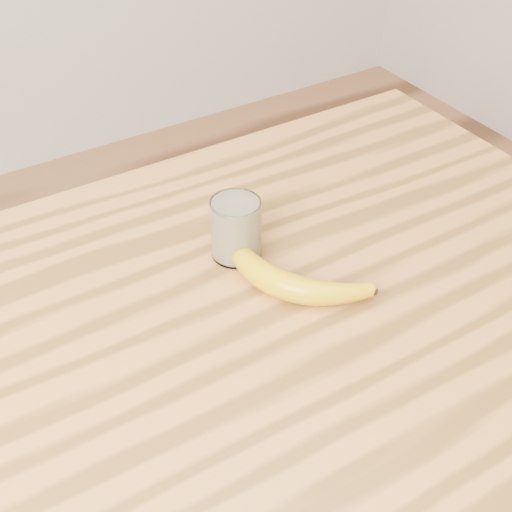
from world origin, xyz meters
TOP-DOWN VIEW (x-y plane):
  - table at (0.00, 0.00)m, footprint 1.20×0.80m
  - smoothie_glass at (0.08, 0.13)m, footprint 0.07×0.07m
  - banana at (0.08, 0.02)m, footprint 0.24×0.33m

SIDE VIEW (x-z plane):
  - table at x=0.00m, z-range 0.32..1.22m
  - banana at x=0.08m, z-range 0.90..0.94m
  - smoothie_glass at x=0.08m, z-range 0.90..0.99m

